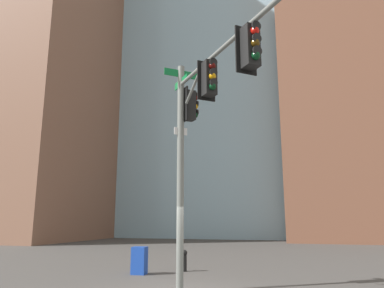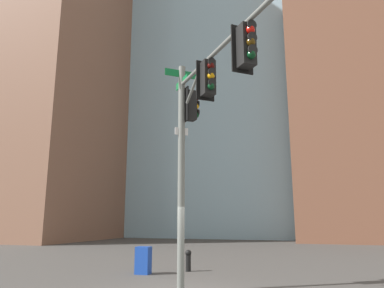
% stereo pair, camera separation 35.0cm
% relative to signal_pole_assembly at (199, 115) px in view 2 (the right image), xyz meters
% --- Properties ---
extents(signal_pole_assembly, '(4.63, 4.00, 7.16)m').
position_rel_signal_pole_assembly_xyz_m(signal_pole_assembly, '(0.00, 0.00, 0.00)').
color(signal_pole_assembly, slate).
rests_on(signal_pole_assembly, ground_plane).
extents(fire_hydrant, '(0.34, 0.26, 0.87)m').
position_rel_signal_pole_assembly_xyz_m(fire_hydrant, '(5.18, 2.08, -4.66)').
color(fire_hydrant, black).
rests_on(fire_hydrant, ground_plane).
extents(newspaper_box, '(0.46, 0.58, 1.05)m').
position_rel_signal_pole_assembly_xyz_m(newspaper_box, '(3.89, 3.54, -4.61)').
color(newspaper_box, '#193FA5').
rests_on(newspaper_box, ground_plane).
extents(building_brick_nearside, '(24.65, 14.68, 42.05)m').
position_rel_signal_pole_assembly_xyz_m(building_brick_nearside, '(37.03, -8.76, 15.89)').
color(building_brick_nearside, brown).
rests_on(building_brick_nearside, ground_plane).
extents(building_brick_midblock, '(18.74, 19.96, 45.90)m').
position_rel_signal_pole_assembly_xyz_m(building_brick_midblock, '(24.90, 28.26, 17.82)').
color(building_brick_midblock, '#845B47').
rests_on(building_brick_midblock, ground_plane).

